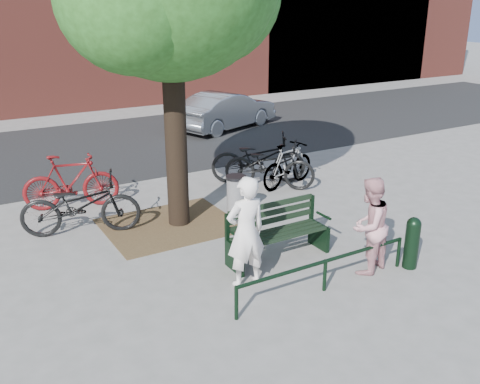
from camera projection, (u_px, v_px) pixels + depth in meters
ground at (278, 258)px, 8.88m from camera, size 90.00×90.00×0.00m
dirt_pit at (170, 225)px, 10.19m from camera, size 2.40×2.00×0.02m
road at (116, 145)px, 15.78m from camera, size 40.00×7.00×0.01m
park_bench at (276, 230)px, 8.79m from camera, size 1.74×0.54×0.97m
guard_railing at (325, 266)px, 7.77m from camera, size 3.06×0.06×0.51m
person_left at (246, 232)px, 7.80m from camera, size 0.63×0.43×1.71m
person_right at (369, 226)px, 8.22m from camera, size 0.88×0.77×1.55m
bollard at (412, 241)px, 8.45m from camera, size 0.23×0.23×0.86m
litter_bin at (236, 196)px, 10.53m from camera, size 0.40×0.40×0.83m
bicycle_a at (81, 205)px, 9.65m from camera, size 2.25×1.38×1.12m
bicycle_b at (71, 182)px, 10.86m from camera, size 1.98×0.99×1.14m
bicycle_c at (270, 165)px, 12.06m from camera, size 2.01×1.91×1.08m
bicycle_d at (288, 165)px, 12.19m from camera, size 1.76×0.91×1.02m
bicycle_e at (258, 159)px, 12.43m from camera, size 2.29×1.71×1.15m
parked_car at (226, 110)px, 17.66m from camera, size 3.98×2.49×1.24m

